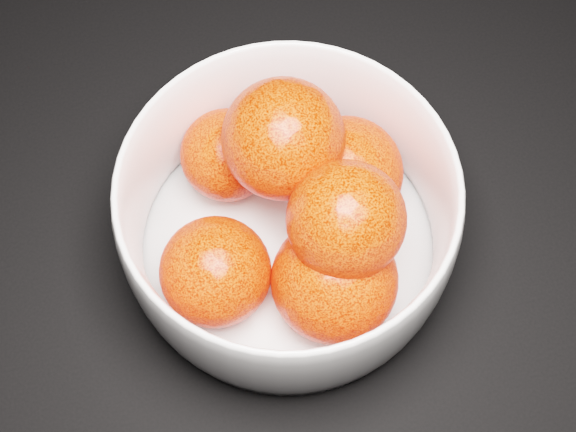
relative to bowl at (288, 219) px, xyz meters
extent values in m
cylinder|color=white|center=(0.00, 0.00, -0.05)|extent=(0.20, 0.20, 0.01)
sphere|color=#FF2D0D|center=(0.04, 0.03, 0.00)|extent=(0.08, 0.08, 0.08)
sphere|color=#FF2D0D|center=(-0.03, 0.06, 0.00)|extent=(0.06, 0.06, 0.06)
sphere|color=#FF2D0D|center=(-0.05, -0.02, 0.00)|extent=(0.07, 0.07, 0.07)
sphere|color=#FF2D0D|center=(0.02, -0.04, 0.00)|extent=(0.08, 0.08, 0.08)
sphere|color=#FF2D0D|center=(0.01, 0.04, 0.04)|extent=(0.08, 0.08, 0.08)
sphere|color=#FF2D0D|center=(0.03, -0.02, 0.04)|extent=(0.07, 0.07, 0.07)
camera|label=1|loc=(-0.05, -0.21, 0.46)|focal=50.00mm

